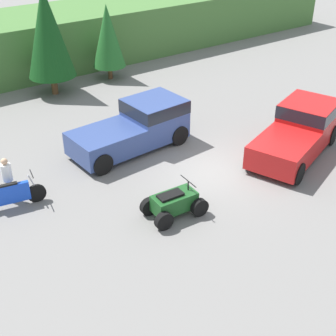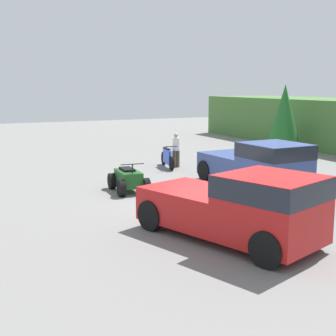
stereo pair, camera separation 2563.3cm
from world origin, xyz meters
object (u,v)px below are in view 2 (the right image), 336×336
Objects in this scene: pickup_truck_second at (259,164)px; rider_person at (176,149)px; quad_atv at (128,180)px; pickup_truck_red at (242,205)px; dirt_bike at (167,158)px.

pickup_truck_second is 2.99× the size of rider_person.
quad_atv is 5.91m from rider_person.
rider_person reaches higher than quad_atv.
rider_person is (-11.18, 3.52, -0.08)m from pickup_truck_red.
pickup_truck_red reaches higher than dirt_bike.
quad_atv is at bearing -112.68° from pickup_truck_second.
pickup_truck_red is at bearing -4.64° from dirt_bike.
quad_atv is at bearing -29.82° from dirt_bike.
rider_person is (0.08, 0.44, 0.45)m from dirt_bike.
pickup_truck_second reaches higher than dirt_bike.
rider_person is at bearing -175.61° from pickup_truck_second.
dirt_bike is 1.08× the size of quad_atv.
pickup_truck_red is 11.72m from rider_person.
pickup_truck_second reaches higher than rider_person.
dirt_bike is 1.33× the size of rider_person.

